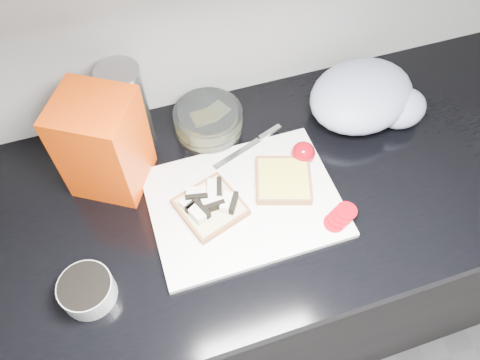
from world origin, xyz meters
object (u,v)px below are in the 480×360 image
steel_canister (127,109)px  cutting_board (244,202)px  bread_bag (103,144)px  glass_bowl (208,122)px

steel_canister → cutting_board: bearing=-52.3°
cutting_board → bread_bag: bearing=148.1°
cutting_board → bread_bag: size_ratio=1.71×
glass_bowl → steel_canister: 0.19m
glass_bowl → steel_canister: steel_canister is taller
glass_bowl → steel_canister: (-0.17, 0.02, 0.08)m
cutting_board → steel_canister: (-0.19, 0.24, 0.10)m
bread_bag → steel_canister: (0.06, 0.09, -0.01)m
bread_bag → steel_canister: bread_bag is taller
glass_bowl → bread_bag: bearing=-164.9°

